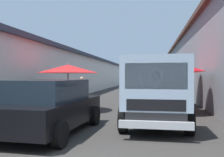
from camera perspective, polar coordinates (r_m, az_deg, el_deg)
The scene contains 11 objects.
ground at distance 16.60m, azimuth 3.74°, elevation -4.80°, with size 90.00×90.00×0.00m, color #33302D.
building_left_whitewash at distance 20.79m, azimuth -16.58°, elevation 1.05°, with size 49.80×7.50×3.45m.
fruit_stall_near_left at distance 11.09m, azimuth -9.98°, elevation 1.11°, with size 2.67×2.67×2.13m.
fruit_stall_far_left at distance 13.00m, azimuth 14.27°, elevation 0.71°, with size 2.48×2.48×2.12m.
fruit_stall_far_right at distance 18.28m, azimuth 9.69°, elevation 0.84°, with size 2.22×2.22×2.18m.
fruit_stall_near_right at distance 10.67m, azimuth 14.13°, elevation 1.36°, with size 2.52×2.52×2.21m.
hatchback_car at distance 7.04m, azimuth -13.94°, elevation -6.12°, with size 4.00×2.10×1.45m.
delivery_truck at distance 7.47m, azimuth 9.97°, elevation -3.40°, with size 4.94×2.01×2.08m.
vendor_by_crates at distance 13.86m, azimuth -6.90°, elevation -2.30°, with size 0.22×0.62×1.51m.
vendor_in_shade at distance 19.61m, azimuth 11.27°, elevation -1.34°, with size 0.44×0.52×1.57m.
plastic_stool at distance 15.38m, azimuth -5.87°, elevation -4.01°, with size 0.30×0.30×0.43m.
Camera 1 is at (-2.94, -1.62, 1.56)m, focal length 39.92 mm.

